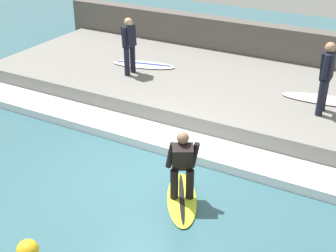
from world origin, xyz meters
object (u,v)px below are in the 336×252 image
Objects in this scene: surfboard_waiting_near at (327,100)px; marker_buoy at (28,250)px; surfboard_waiting_far at (144,65)px; surfboard_riding at (182,199)px; surfer_riding at (182,163)px; surfer_waiting_near at (326,74)px; surfer_waiting_far at (129,43)px.

surfboard_waiting_near is 6.37× the size of marker_buoy.
surfboard_waiting_far reaches higher than marker_buoy.
surfboard_riding is 1.28× the size of surfer_riding.
surfer_waiting_near is 0.75× the size of surfboard_waiting_near.
surfer_waiting_far reaches higher than surfboard_waiting_near.
surfer_riding reaches higher than surfboard_waiting_near.
surfer_waiting_near is 5.09m from surfboard_waiting_far.
surfer_waiting_near is at bearing -97.35° from surfboard_waiting_far.
surfer_waiting_near is 4.96m from surfer_waiting_far.
surfboard_waiting_far is (4.33, 3.46, -0.22)m from surfer_riding.
surfboard_waiting_near is 5.09m from surfer_waiting_far.
surfer_riding is 0.83× the size of surfer_waiting_near.
surfer_waiting_near reaches higher than surfboard_riding.
marker_buoy is at bearing 151.11° from surfboard_riding.
surfboard_waiting_near is (4.38, -1.52, -0.22)m from surfer_riding.
surfer_waiting_far is at bearing 19.20° from marker_buoy.
surfer_riding is 0.88× the size of surfer_waiting_far.
surfer_waiting_near reaches higher than surfer_waiting_far.
surfboard_waiting_far is at bearing 90.55° from surfboard_waiting_near.
surfer_riding reaches higher than surfboard_waiting_far.
surfboard_riding is at bearing 157.70° from surfer_waiting_near.
surfer_waiting_far reaches higher than surfboard_riding.
surfer_riding is 4.04m from surfer_waiting_near.
surfer_riding is (0.00, 0.00, 0.76)m from surfboard_riding.
surfboard_waiting_far is (0.64, 4.97, -0.87)m from surfer_waiting_near.
surfboard_waiting_near is at bearing -19.12° from surfboard_riding.
surfboard_riding is at bearing -90.00° from surfer_riding.
surfer_waiting_near is at bearing -22.30° from surfboard_riding.
surfboard_waiting_far is at bearing 38.66° from surfer_riding.
surfer_waiting_near is 1.11m from surfboard_waiting_near.
surfboard_riding is at bearing 160.88° from surfboard_waiting_near.
surfer_waiting_near is at bearing -89.41° from surfer_waiting_far.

